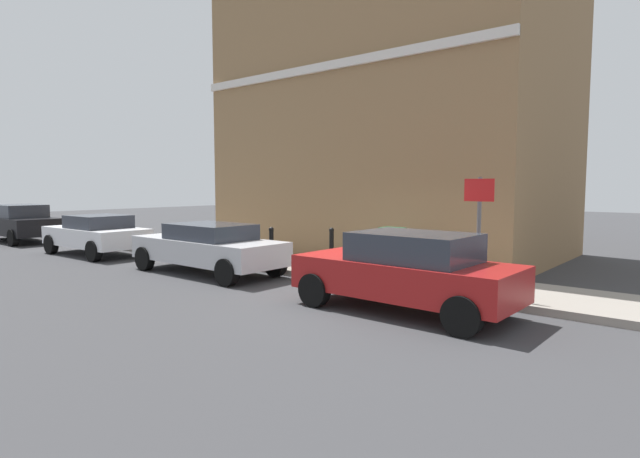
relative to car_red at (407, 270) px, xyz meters
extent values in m
plane|color=#38383A|center=(0.35, 1.31, -0.76)|extent=(80.00, 80.00, 0.00)
cube|color=gray|center=(2.40, 7.31, -0.68)|extent=(2.30, 30.00, 0.15)
cube|color=olive|center=(6.95, 4.55, 3.89)|extent=(6.80, 10.48, 9.30)
cube|color=silver|center=(3.51, 4.55, 4.90)|extent=(0.12, 10.48, 0.24)
cube|color=maroon|center=(0.00, 0.05, -0.13)|extent=(1.72, 4.08, 0.63)
cube|color=#2D333D|center=(0.00, -0.14, 0.43)|extent=(1.49, 2.10, 0.52)
cylinder|color=black|center=(-0.76, 1.54, -0.44)|extent=(0.23, 0.64, 0.64)
cylinder|color=black|center=(0.80, 1.52, -0.44)|extent=(0.23, 0.64, 0.64)
cylinder|color=black|center=(-0.80, -1.42, -0.44)|extent=(0.23, 0.64, 0.64)
cylinder|color=black|center=(0.76, -1.44, -0.44)|extent=(0.23, 0.64, 0.64)
cube|color=#B7B7BC|center=(0.23, 6.01, -0.14)|extent=(1.67, 4.50, 0.59)
cube|color=#2D333D|center=(0.23, 5.88, 0.34)|extent=(1.47, 2.15, 0.41)
cylinder|color=black|center=(-0.55, 7.71, -0.44)|extent=(0.22, 0.64, 0.64)
cylinder|color=black|center=(1.01, 7.71, -0.44)|extent=(0.22, 0.64, 0.64)
cylinder|color=black|center=(-0.56, 4.32, -0.44)|extent=(0.22, 0.64, 0.64)
cylinder|color=black|center=(1.01, 4.32, -0.44)|extent=(0.22, 0.64, 0.64)
cube|color=silver|center=(0.11, 11.69, -0.15)|extent=(1.83, 3.95, 0.58)
cube|color=#2D333D|center=(0.11, 11.49, 0.34)|extent=(1.58, 1.79, 0.43)
cylinder|color=black|center=(-0.75, 13.08, -0.44)|extent=(0.23, 0.64, 0.64)
cylinder|color=black|center=(0.91, 13.12, -0.44)|extent=(0.23, 0.64, 0.64)
cylinder|color=black|center=(-0.69, 10.27, -0.44)|extent=(0.23, 0.64, 0.64)
cylinder|color=black|center=(0.96, 10.30, -0.44)|extent=(0.23, 0.64, 0.64)
cube|color=black|center=(0.04, 18.02, -0.10)|extent=(1.72, 4.48, 0.68)
cube|color=#2D333D|center=(0.04, 17.84, 0.48)|extent=(1.51, 2.05, 0.53)
cylinder|color=black|center=(0.85, 19.71, -0.44)|extent=(0.22, 0.64, 0.64)
cylinder|color=black|center=(-0.76, 16.33, -0.44)|extent=(0.22, 0.64, 0.64)
cylinder|color=black|center=(0.85, 16.33, -0.44)|extent=(0.22, 0.64, 0.64)
cube|color=#1E4C28|center=(2.27, 1.69, -0.03)|extent=(0.40, 0.55, 1.15)
cube|color=#333333|center=(2.27, 1.69, -0.57)|extent=(0.46, 0.61, 0.08)
cylinder|color=black|center=(2.37, 3.60, -0.13)|extent=(0.12, 0.12, 0.95)
sphere|color=black|center=(2.37, 3.60, 0.36)|extent=(0.14, 0.14, 0.14)
cylinder|color=black|center=(1.50, 4.95, -0.13)|extent=(0.12, 0.12, 0.95)
sphere|color=black|center=(1.50, 4.95, 0.36)|extent=(0.14, 0.14, 0.14)
cylinder|color=#59595B|center=(1.61, -0.67, 0.54)|extent=(0.08, 0.08, 2.30)
cube|color=white|center=(1.59, -0.67, 1.44)|extent=(0.03, 0.56, 0.40)
cube|color=red|center=(1.57, -0.67, 1.44)|extent=(0.01, 0.60, 0.44)
camera|label=1|loc=(-7.96, -4.54, 1.54)|focal=28.41mm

